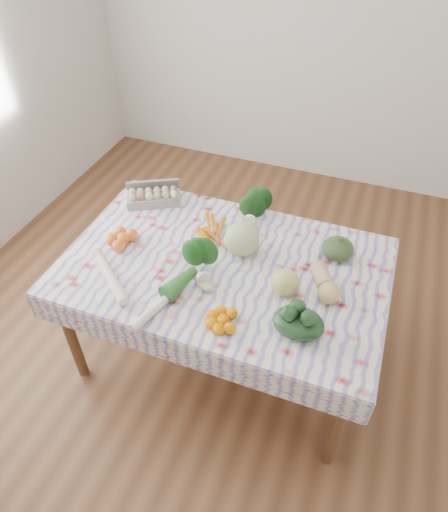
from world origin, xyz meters
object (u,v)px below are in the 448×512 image
at_px(cabbage, 242,239).
at_px(butternut_squash, 325,282).
at_px(egg_carton, 154,198).
at_px(grapefruit, 285,282).
at_px(kabocha_squash, 338,248).
at_px(dining_table, 224,276).

height_order(cabbage, butternut_squash, cabbage).
xyz_separation_m(egg_carton, grapefruit, (0.92, -0.43, 0.03)).
bearing_deg(kabocha_squash, grapefruit, -118.67).
bearing_deg(cabbage, kabocha_squash, 17.24).
height_order(egg_carton, butternut_squash, butternut_squash).
xyz_separation_m(egg_carton, butternut_squash, (1.10, -0.35, 0.01)).
bearing_deg(egg_carton, butternut_squash, -45.48).
bearing_deg(grapefruit, dining_table, 166.72).
bearing_deg(cabbage, grapefruit, -34.82).
bearing_deg(butternut_squash, dining_table, 150.88).
distance_m(kabocha_squash, cabbage, 0.50).
bearing_deg(kabocha_squash, egg_carton, 175.89).
relative_size(dining_table, kabocha_squash, 9.70).
xyz_separation_m(kabocha_squash, grapefruit, (-0.19, -0.35, 0.01)).
bearing_deg(grapefruit, butternut_squash, 24.40).
relative_size(egg_carton, butternut_squash, 1.34).
distance_m(dining_table, cabbage, 0.22).
xyz_separation_m(egg_carton, kabocha_squash, (1.11, -0.08, 0.01)).
distance_m(kabocha_squash, grapefruit, 0.40).
bearing_deg(egg_carton, dining_table, -58.86).
distance_m(dining_table, grapefruit, 0.38).
xyz_separation_m(kabocha_squash, butternut_squash, (-0.01, -0.27, 0.00)).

